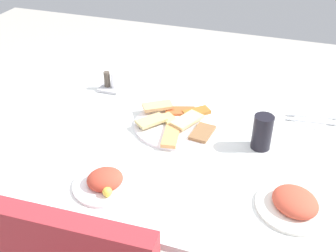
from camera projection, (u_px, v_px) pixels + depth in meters
dining_table at (162, 154)px, 1.45m from camera, size 1.22×0.88×0.70m
pide_platter at (177, 123)px, 1.47m from camera, size 0.31×0.32×0.04m
salad_plate_greens at (105, 182)px, 1.19m from camera, size 0.19×0.19×0.05m
salad_plate_rice at (295, 203)px, 1.12m from camera, size 0.21×0.21×0.05m
soda_can at (262, 132)px, 1.33m from camera, size 0.09×0.09×0.12m
paper_napkin at (312, 120)px, 1.51m from camera, size 0.15×0.15×0.00m
fork at (312, 116)px, 1.52m from camera, size 0.18×0.05×0.00m
spoon at (312, 121)px, 1.49m from camera, size 0.18×0.04×0.00m
condiment_caddy at (111, 84)px, 1.70m from camera, size 0.09×0.09×0.08m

